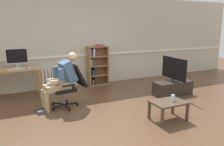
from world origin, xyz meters
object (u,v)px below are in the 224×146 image
at_px(drinking_glass, 173,98).
at_px(imac_monitor, 17,57).
at_px(computer_mouse, 29,68).
at_px(bookshelf, 96,65).
at_px(tv_stand, 173,88).
at_px(coffee_table, 168,104).
at_px(office_chair, 70,84).
at_px(radiator, 56,78).
at_px(tv_screen, 174,69).
at_px(person_seated, 61,79).
at_px(keyboard, 16,69).
at_px(computer_desk, 16,73).

bearing_deg(drinking_glass, imac_monitor, 132.30).
relative_size(computer_mouse, bookshelf, 0.08).
distance_m(tv_stand, coffee_table, 1.67).
relative_size(imac_monitor, office_chair, 0.55).
height_order(radiator, tv_screen, tv_screen).
distance_m(tv_screen, drinking_glass, 1.64).
distance_m(radiator, person_seated, 1.64).
distance_m(imac_monitor, radiator, 1.29).
height_order(imac_monitor, bookshelf, imac_monitor).
height_order(tv_stand, coffee_table, coffee_table).
xyz_separation_m(keyboard, radiator, (1.06, 0.53, -0.46)).
distance_m(radiator, tv_stand, 3.29).
bearing_deg(tv_stand, tv_screen, -3.39).
bearing_deg(imac_monitor, computer_mouse, -37.62).
distance_m(imac_monitor, person_seated, 1.56).
relative_size(keyboard, bookshelf, 0.32).
xyz_separation_m(computer_mouse, drinking_glass, (2.34, -2.66, -0.33)).
bearing_deg(computer_desk, computer_mouse, -21.49).
relative_size(computer_desk, radiator, 1.40).
height_order(office_chair, drinking_glass, office_chair).
distance_m(radiator, tv_screen, 3.31).
height_order(keyboard, office_chair, office_chair).
distance_m(tv_stand, tv_screen, 0.52).
distance_m(radiator, office_chair, 1.58).
bearing_deg(tv_stand, bookshelf, 127.67).
relative_size(computer_desk, person_seated, 0.92).
bearing_deg(radiator, drinking_glass, -63.39).
height_order(computer_mouse, bookshelf, bookshelf).
distance_m(office_chair, tv_screen, 2.70).
height_order(bookshelf, coffee_table, bookshelf).
bearing_deg(computer_mouse, drinking_glass, -48.61).
distance_m(bookshelf, office_chair, 1.91).
xyz_separation_m(person_seated, coffee_table, (1.70, -1.57, -0.33)).
bearing_deg(computer_desk, drinking_glass, -46.38).
bearing_deg(tv_stand, office_chair, 171.71).
xyz_separation_m(imac_monitor, tv_stand, (3.66, -1.64, -0.85)).
bearing_deg(radiator, tv_stand, -36.37).
xyz_separation_m(person_seated, drinking_glass, (1.79, -1.58, -0.22)).
distance_m(bookshelf, tv_screen, 2.34).
distance_m(person_seated, tv_screen, 2.88).
xyz_separation_m(imac_monitor, tv_screen, (3.66, -1.64, -0.34)).
xyz_separation_m(tv_screen, coffee_table, (-1.16, -1.21, -0.38)).
bearing_deg(person_seated, computer_mouse, -161.57).
bearing_deg(keyboard, tv_screen, -20.94).
bearing_deg(computer_mouse, office_chair, -54.78).
bearing_deg(drinking_glass, person_seated, 138.62).
height_order(computer_mouse, person_seated, person_seated).
height_order(tv_screen, drinking_glass, tv_screen).
bearing_deg(computer_mouse, tv_stand, -22.94).
relative_size(computer_desk, keyboard, 2.80).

